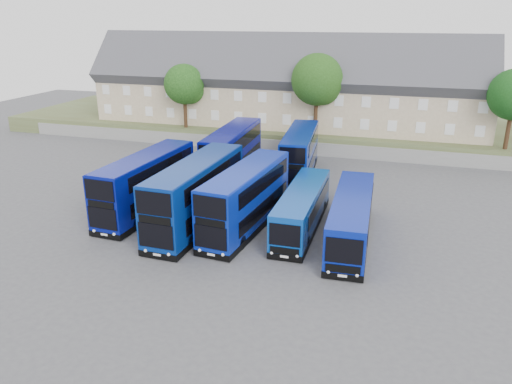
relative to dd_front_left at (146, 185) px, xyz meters
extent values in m
plane|color=#48484D|center=(7.47, -3.09, -2.27)|extent=(120.00, 120.00, 0.00)
cube|color=slate|center=(7.47, 20.91, -1.52)|extent=(70.00, 0.40, 1.50)
cube|color=#50542F|center=(7.47, 30.91, -1.27)|extent=(80.00, 20.00, 2.00)
cube|color=tan|center=(-16.53, 26.91, 2.73)|extent=(6.00, 8.00, 6.00)
cube|color=#3A3A3F|center=(-16.53, 26.91, 5.73)|extent=(6.00, 10.40, 10.40)
cube|color=brown|center=(-15.03, 26.91, 9.57)|extent=(0.60, 0.90, 1.40)
cube|color=tan|center=(-10.53, 26.91, 2.73)|extent=(6.00, 8.00, 6.00)
cube|color=#3A3A3F|center=(-10.53, 26.91, 5.73)|extent=(6.00, 10.40, 10.40)
cube|color=brown|center=(-9.03, 26.91, 9.57)|extent=(0.60, 0.90, 1.40)
cube|color=tan|center=(-4.53, 26.91, 2.73)|extent=(6.00, 8.00, 6.00)
cube|color=#3A3A3F|center=(-4.53, 26.91, 5.73)|extent=(6.00, 10.40, 10.40)
cube|color=brown|center=(-3.03, 26.91, 9.57)|extent=(0.60, 0.90, 1.40)
cube|color=tan|center=(1.47, 26.91, 2.73)|extent=(6.00, 8.00, 6.00)
cube|color=#3A3A3F|center=(1.47, 26.91, 5.73)|extent=(6.00, 10.40, 10.40)
cube|color=brown|center=(2.97, 26.91, 9.57)|extent=(0.60, 0.90, 1.40)
cube|color=tan|center=(7.47, 26.91, 2.73)|extent=(6.00, 8.00, 6.00)
cube|color=#3A3A3F|center=(7.47, 26.91, 5.73)|extent=(6.00, 10.40, 10.40)
cube|color=brown|center=(8.97, 26.91, 9.57)|extent=(0.60, 0.90, 1.40)
cube|color=tan|center=(13.47, 26.91, 2.73)|extent=(6.00, 8.00, 6.00)
cube|color=#3A3A3F|center=(13.47, 26.91, 5.73)|extent=(6.00, 10.40, 10.40)
cube|color=brown|center=(14.97, 26.91, 9.57)|extent=(0.60, 0.90, 1.40)
cube|color=tan|center=(19.47, 26.91, 2.73)|extent=(6.00, 8.00, 6.00)
cube|color=#3A3A3F|center=(19.47, 26.91, 5.73)|extent=(6.00, 10.40, 10.40)
cube|color=brown|center=(20.97, 26.91, 9.57)|extent=(0.60, 0.90, 1.40)
cube|color=tan|center=(25.47, 26.91, 2.73)|extent=(6.00, 8.00, 6.00)
cube|color=#3A3A3F|center=(25.47, 26.91, 5.73)|extent=(6.00, 10.40, 10.40)
cube|color=brown|center=(26.97, 26.91, 9.57)|extent=(0.60, 0.90, 1.40)
cube|color=navy|center=(0.00, 0.02, 0.21)|extent=(3.29, 11.69, 4.28)
cube|color=black|center=(0.00, 0.02, -1.97)|extent=(3.33, 11.74, 0.45)
cube|color=black|center=(-0.33, -5.78, -0.64)|extent=(2.33, 0.19, 1.58)
cube|color=black|center=(-0.33, -5.78, 1.46)|extent=(2.33, 0.19, 1.47)
cylinder|color=black|center=(-1.36, -3.48, -1.77)|extent=(0.36, 1.02, 1.00)
cube|color=navy|center=(4.97, -1.37, 0.35)|extent=(3.20, 12.34, 4.55)
cube|color=black|center=(4.97, -1.37, -1.97)|extent=(3.24, 12.38, 0.45)
cube|color=black|center=(4.76, -7.53, -0.55)|extent=(2.49, 0.14, 1.67)
cube|color=black|center=(4.76, -7.53, 1.68)|extent=(2.49, 0.14, 1.56)
cylinder|color=black|center=(3.59, -5.26, -1.77)|extent=(0.33, 1.01, 1.00)
cube|color=#08229F|center=(8.66, -0.74, 0.20)|extent=(3.68, 11.66, 4.24)
cube|color=black|center=(8.66, -0.74, -1.97)|extent=(3.72, 11.71, 0.45)
cube|color=black|center=(8.11, -6.48, -0.66)|extent=(2.30, 0.28, 1.56)
cube|color=black|center=(8.11, -6.48, 1.43)|extent=(2.30, 0.28, 1.46)
cylinder|color=black|center=(7.18, -4.15, -1.77)|extent=(0.39, 1.02, 1.00)
cube|color=#070D80|center=(3.44, 10.98, 0.26)|extent=(3.09, 11.87, 4.36)
cube|color=black|center=(3.44, 10.98, -1.97)|extent=(3.13, 11.91, 0.45)
cube|color=black|center=(3.65, 5.06, -0.61)|extent=(2.38, 0.14, 1.61)
cube|color=black|center=(3.65, 5.06, 1.53)|extent=(2.38, 0.14, 1.50)
cylinder|color=black|center=(2.39, 7.25, -1.77)|extent=(0.34, 1.01, 1.00)
cube|color=#082498|center=(9.75, 12.84, 0.15)|extent=(3.62, 11.45, 4.15)
cube|color=black|center=(9.75, 12.84, -1.97)|extent=(3.67, 11.50, 0.45)
cube|color=black|center=(10.29, 7.20, -0.69)|extent=(2.25, 0.28, 1.54)
cube|color=black|center=(10.29, 7.20, 1.36)|extent=(2.25, 0.28, 1.43)
cylinder|color=black|center=(8.95, 9.32, -1.77)|extent=(0.39, 1.02, 1.00)
cube|color=#083EA1|center=(12.68, 0.26, -0.56)|extent=(2.45, 11.22, 2.73)
cube|color=black|center=(12.68, 0.26, -1.97)|extent=(2.49, 11.26, 0.45)
cube|color=black|center=(12.74, -5.37, -0.36)|extent=(2.03, 0.08, 1.49)
cylinder|color=black|center=(11.70, -3.15, -1.77)|extent=(0.31, 1.00, 1.00)
cube|color=#081C98|center=(16.41, -0.78, -0.45)|extent=(3.02, 12.07, 2.94)
cube|color=black|center=(16.41, -0.78, -1.97)|extent=(3.07, 12.12, 0.45)
cube|color=black|center=(16.68, -6.79, -0.23)|extent=(2.20, 0.16, 1.60)
cylinder|color=black|center=(15.48, -4.62, -1.77)|extent=(0.34, 1.01, 1.00)
cylinder|color=#382314|center=(-6.53, 21.91, 1.60)|extent=(0.44, 0.44, 3.75)
sphere|color=#12340E|center=(-6.53, 21.91, 4.98)|extent=(4.80, 4.80, 4.80)
sphere|color=#12340E|center=(-5.93, 22.31, 4.23)|extent=(3.30, 3.30, 3.30)
cylinder|color=#382314|center=(9.47, 22.41, 1.98)|extent=(0.44, 0.44, 4.50)
sphere|color=#1D3E10|center=(9.47, 22.41, 6.03)|extent=(5.76, 5.76, 5.76)
sphere|color=#1D3E10|center=(10.07, 22.81, 5.13)|extent=(3.96, 3.96, 3.96)
cylinder|color=#382314|center=(29.47, 21.91, 1.73)|extent=(0.44, 0.44, 4.00)
camera|label=1|loc=(19.44, -33.52, 12.88)|focal=35.00mm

